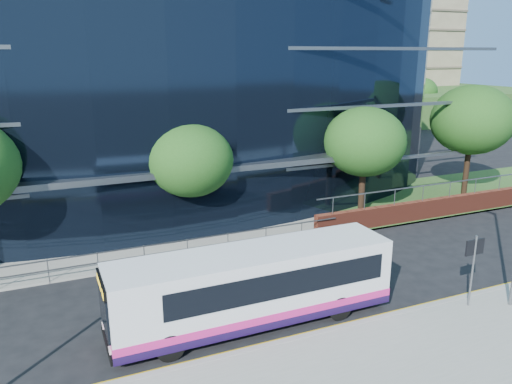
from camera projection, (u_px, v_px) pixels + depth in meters
name	position (u px, v px, depth m)	size (l,w,h in m)	color
ground	(344.00, 313.00, 18.62)	(200.00, 200.00, 0.00)	black
kerb	(359.00, 324.00, 17.71)	(80.00, 0.25, 0.16)	gray
yellow_line_outer	(356.00, 323.00, 17.91)	(80.00, 0.08, 0.01)	gold
yellow_line_inner	(354.00, 321.00, 18.04)	(80.00, 0.08, 0.01)	gold
far_forecourt	(130.00, 238.00, 26.02)	(50.00, 8.00, 0.10)	gray
glass_office	(126.00, 74.00, 33.35)	(44.00, 23.10, 16.00)	black
guard_railings	(98.00, 258.00, 21.51)	(24.00, 0.05, 1.10)	slate
apartment_block	(319.00, 41.00, 78.44)	(60.00, 42.00, 30.00)	#2D511E
street_sign	(474.00, 256.00, 18.36)	(0.85, 0.09, 2.80)	slate
tree_far_b	(190.00, 161.00, 24.73)	(4.29, 4.29, 6.05)	black
tree_far_c	(365.00, 142.00, 28.03)	(4.62, 4.62, 6.51)	black
tree_far_d	(472.00, 120.00, 32.18)	(5.28, 5.28, 7.44)	black
tree_dist_e	(331.00, 93.00, 61.93)	(4.62, 4.62, 6.51)	black
tree_dist_f	(422.00, 91.00, 69.92)	(4.29, 4.29, 6.05)	black
city_bus	(256.00, 285.00, 17.59)	(10.22, 2.38, 2.76)	silver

